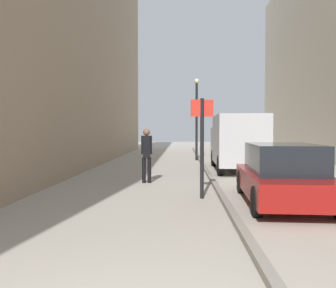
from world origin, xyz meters
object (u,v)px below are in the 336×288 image
(delivery_van, at_px, (237,141))
(parked_car, at_px, (283,174))
(lamp_post, at_px, (197,114))
(pedestrian_main_foreground, at_px, (147,152))
(street_sign_post, at_px, (202,139))

(delivery_van, xyz_separation_m, parked_car, (0.03, -7.29, -0.58))
(lamp_post, bearing_deg, delivery_van, -73.70)
(pedestrian_main_foreground, distance_m, street_sign_post, 3.28)
(parked_car, xyz_separation_m, street_sign_post, (-1.91, 0.62, 0.83))
(street_sign_post, distance_m, lamp_post, 12.07)
(pedestrian_main_foreground, relative_size, parked_car, 0.43)
(street_sign_post, bearing_deg, parked_car, 149.63)
(parked_car, bearing_deg, lamp_post, 99.90)
(delivery_van, distance_m, street_sign_post, 6.94)
(pedestrian_main_foreground, bearing_deg, parked_car, 130.98)
(delivery_van, bearing_deg, street_sign_post, -104.73)
(pedestrian_main_foreground, xyz_separation_m, lamp_post, (2.04, 9.25, 1.67))
(pedestrian_main_foreground, relative_size, street_sign_post, 0.70)
(parked_car, bearing_deg, delivery_van, 92.94)
(pedestrian_main_foreground, relative_size, lamp_post, 0.38)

